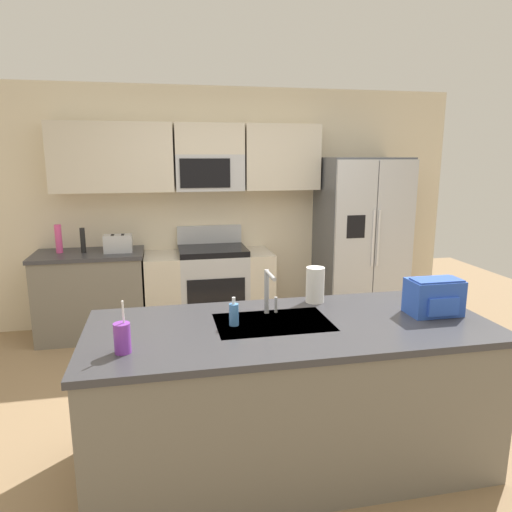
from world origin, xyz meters
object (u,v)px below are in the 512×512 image
Objects in this scene: range_oven at (210,288)px; sink_faucet at (269,288)px; toaster at (118,243)px; bottle_pink at (59,239)px; soap_dispenser at (234,314)px; paper_towel_roll at (315,285)px; backpack at (434,296)px; pepper_mill at (83,240)px; drink_cup_purple at (122,338)px; refrigerator at (360,241)px.

sink_faucet is at bearing -86.48° from range_oven.
bottle_pink is at bearing 171.25° from toaster.
soap_dispenser is at bearing -148.83° from sink_faucet.
toaster is 0.99× the size of sink_faucet.
paper_towel_roll is at bearing -54.31° from toaster.
toaster is 0.87× the size of backpack.
range_oven is 4.86× the size of toaster.
pepper_mill is 1.06× the size of paper_towel_roll.
bottle_pink is (-0.24, 0.04, 0.02)m from pepper_mill.
bottle_pink reaches higher than paper_towel_roll.
soap_dispenser is (0.61, 0.27, -0.01)m from drink_cup_purple.
drink_cup_purple is 0.86× the size of backpack.
drink_cup_purple is (-0.85, -0.42, -0.09)m from sink_faucet.
drink_cup_purple is 1.62× the size of soap_dispenser.
sink_faucet is 1.66× the size of soap_dispenser.
range_oven is at bearing 177.59° from refrigerator.
soap_dispenser is 0.53× the size of backpack.
refrigerator is at bearing 46.72° from drink_cup_purple.
bottle_pink is 1.05× the size of drink_cup_purple.
paper_towel_roll is 0.75× the size of backpack.
drink_cup_purple is 1.15× the size of paper_towel_roll.
drink_cup_purple is 0.67m from soap_dispenser.
toaster is 2.43m from sink_faucet.
bottle_pink reaches higher than toaster.
range_oven is at bearing 87.49° from soap_dispenser.
paper_towel_roll is at bearing -48.97° from pepper_mill.
toaster is at bearing -176.77° from range_oven.
backpack is (1.25, -0.06, 0.05)m from soap_dispenser.
refrigerator reaches higher than drink_cup_purple.
soap_dispenser is at bearing -59.69° from bottle_pink.
range_oven is 2.75m from backpack.
range_oven is 5.36× the size of pepper_mill.
sink_faucet is at bearing -57.58° from pepper_mill.
range_oven reaches higher than soap_dispenser.
toaster is 1.02× the size of drink_cup_purple.
range_oven is at bearing 74.94° from drink_cup_purple.
range_oven is 4.71× the size of bottle_pink.
soap_dispenser is at bearing -63.70° from pepper_mill.
pepper_mill is at bearing 131.03° from paper_towel_roll.
range_oven is 2.32m from sink_faucet.
toaster is 2.46m from paper_towel_roll.
paper_towel_roll is at bearing -76.22° from range_oven.
drink_cup_purple is at bearing -77.94° from pepper_mill.
toaster is at bearing -8.20° from pepper_mill.
sink_faucet reaches higher than paper_towel_roll.
drink_cup_purple is (0.56, -2.64, -0.05)m from pepper_mill.
refrigerator reaches higher than soap_dispenser.
drink_cup_purple is (-2.42, -2.57, 0.05)m from refrigerator.
paper_towel_roll is at bearing 26.66° from sink_faucet.
drink_cup_purple is at bearing -153.89° from sink_faucet.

